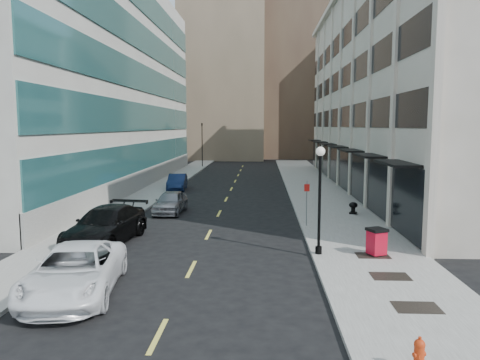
# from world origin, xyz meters

# --- Properties ---
(ground) EXTENTS (160.00, 160.00, 0.00)m
(ground) POSITION_xyz_m (0.00, 0.00, 0.00)
(ground) COLOR black
(ground) RESTS_ON ground
(sidewalk_right) EXTENTS (5.00, 80.00, 0.15)m
(sidewalk_right) POSITION_xyz_m (7.50, 20.00, 0.07)
(sidewalk_right) COLOR gray
(sidewalk_right) RESTS_ON ground
(sidewalk_left) EXTENTS (3.00, 80.00, 0.15)m
(sidewalk_left) POSITION_xyz_m (-6.50, 20.00, 0.07)
(sidewalk_left) COLOR gray
(sidewalk_left) RESTS_ON ground
(building_right) EXTENTS (15.30, 46.50, 18.25)m
(building_right) POSITION_xyz_m (16.94, 26.99, 8.99)
(building_right) COLOR beige
(building_right) RESTS_ON ground
(building_left) EXTENTS (16.14, 46.00, 20.00)m
(building_left) POSITION_xyz_m (-15.95, 27.00, 9.99)
(building_left) COLOR beige
(building_left) RESTS_ON ground
(skyline_tan_near) EXTENTS (14.00, 18.00, 28.00)m
(skyline_tan_near) POSITION_xyz_m (-4.00, 68.00, 14.00)
(skyline_tan_near) COLOR #887359
(skyline_tan_near) RESTS_ON ground
(skyline_brown) EXTENTS (12.00, 16.00, 34.00)m
(skyline_brown) POSITION_xyz_m (8.00, 72.00, 17.00)
(skyline_brown) COLOR brown
(skyline_brown) RESTS_ON ground
(skyline_tan_far) EXTENTS (12.00, 14.00, 22.00)m
(skyline_tan_far) POSITION_xyz_m (-14.00, 78.00, 11.00)
(skyline_tan_far) COLOR #887359
(skyline_tan_far) RESTS_ON ground
(skyline_stone) EXTENTS (10.00, 14.00, 20.00)m
(skyline_stone) POSITION_xyz_m (18.00, 66.00, 10.00)
(skyline_stone) COLOR beige
(skyline_stone) RESTS_ON ground
(grate_near) EXTENTS (1.40, 1.00, 0.01)m
(grate_near) POSITION_xyz_m (7.60, -2.00, 0.15)
(grate_near) COLOR black
(grate_near) RESTS_ON sidewalk_right
(grate_mid) EXTENTS (1.40, 1.00, 0.01)m
(grate_mid) POSITION_xyz_m (7.60, 1.00, 0.15)
(grate_mid) COLOR black
(grate_mid) RESTS_ON sidewalk_right
(grate_far) EXTENTS (1.40, 1.00, 0.01)m
(grate_far) POSITION_xyz_m (7.60, 3.80, 0.15)
(grate_far) COLOR black
(grate_far) RESTS_ON sidewalk_right
(road_centerline) EXTENTS (0.15, 68.20, 0.01)m
(road_centerline) POSITION_xyz_m (0.00, 17.00, 0.01)
(road_centerline) COLOR #D8CC4C
(road_centerline) RESTS_ON ground
(traffic_signal) EXTENTS (0.66, 0.66, 6.98)m
(traffic_signal) POSITION_xyz_m (-5.50, 48.00, 5.72)
(traffic_signal) COLOR black
(traffic_signal) RESTS_ON ground
(car_white_van) EXTENTS (3.53, 6.25, 1.65)m
(car_white_van) POSITION_xyz_m (-3.49, -1.03, 0.82)
(car_white_van) COLOR white
(car_white_van) RESTS_ON ground
(car_black_pickup) EXTENTS (3.22, 6.32, 1.76)m
(car_black_pickup) POSITION_xyz_m (-4.80, 6.00, 0.88)
(car_black_pickup) COLOR black
(car_black_pickup) RESTS_ON ground
(car_silver_sedan) EXTENTS (1.90, 4.36, 1.46)m
(car_silver_sedan) POSITION_xyz_m (-3.20, 14.00, 0.73)
(car_silver_sedan) COLOR gray
(car_silver_sedan) RESTS_ON ground
(car_blue_sedan) EXTENTS (1.85, 4.42, 1.42)m
(car_blue_sedan) POSITION_xyz_m (-4.80, 25.13, 0.71)
(car_blue_sedan) COLOR #132249
(car_blue_sedan) RESTS_ON ground
(fire_hydrant) EXTENTS (0.34, 0.34, 0.83)m
(fire_hydrant) POSITION_xyz_m (6.40, -5.85, 0.55)
(fire_hydrant) COLOR red
(fire_hydrant) RESTS_ON sidewalk_right
(trash_bin) EXTENTS (0.96, 0.96, 1.18)m
(trash_bin) POSITION_xyz_m (7.77, 3.90, 0.79)
(trash_bin) COLOR red
(trash_bin) RESTS_ON sidewalk_right
(lamppost) EXTENTS (0.40, 0.40, 4.79)m
(lamppost) POSITION_xyz_m (5.30, 4.00, 2.96)
(lamppost) COLOR black
(lamppost) RESTS_ON sidewalk_right
(sign_post) EXTENTS (0.29, 0.07, 2.51)m
(sign_post) POSITION_xyz_m (5.30, 9.78, 1.76)
(sign_post) COLOR slate
(sign_post) RESTS_ON sidewalk_right
(urn_planter) EXTENTS (0.54, 0.54, 0.75)m
(urn_planter) POSITION_xyz_m (8.60, 13.50, 0.61)
(urn_planter) COLOR black
(urn_planter) RESTS_ON sidewalk_right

